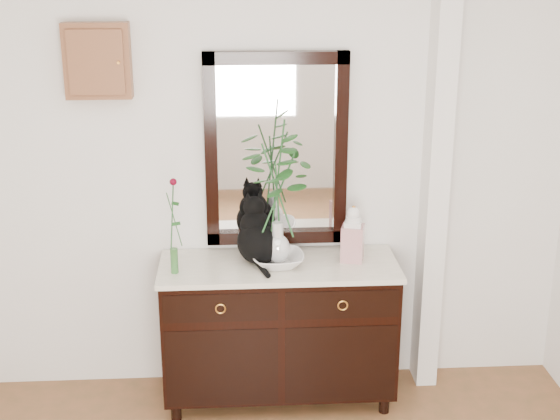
{
  "coord_description": "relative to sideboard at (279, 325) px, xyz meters",
  "views": [
    {
      "loc": [
        -0.14,
        -2.27,
        2.51
      ],
      "look_at": [
        0.1,
        1.63,
        1.2
      ],
      "focal_mm": 50.0,
      "sensor_mm": 36.0,
      "label": 1
    }
  ],
  "objects": [
    {
      "name": "lotus_bowl",
      "position": [
        -0.01,
        -0.03,
        0.41
      ],
      "size": [
        0.31,
        0.31,
        0.07
      ],
      "primitive_type": "imported",
      "rotation": [
        0.0,
        0.0,
        0.06
      ],
      "color": "white",
      "rests_on": "sideboard"
    },
    {
      "name": "vase_branches",
      "position": [
        -0.01,
        -0.03,
        0.81
      ],
      "size": [
        0.4,
        0.4,
        0.82
      ],
      "primitive_type": null,
      "rotation": [
        0.0,
        0.0,
        0.01
      ],
      "color": "silver",
      "rests_on": "lotus_bowl"
    },
    {
      "name": "cat",
      "position": [
        -0.11,
        0.04,
        0.56
      ],
      "size": [
        0.34,
        0.38,
        0.37
      ],
      "primitive_type": null,
      "rotation": [
        0.0,
        0.0,
        0.27
      ],
      "color": "black",
      "rests_on": "sideboard"
    },
    {
      "name": "key_cabinet",
      "position": [
        -0.95,
        0.21,
        1.48
      ],
      "size": [
        0.35,
        0.1,
        0.4
      ],
      "primitive_type": "cube",
      "color": "brown",
      "rests_on": "wall_back"
    },
    {
      "name": "bud_vase_rose",
      "position": [
        -0.57,
        -0.09,
        0.65
      ],
      "size": [
        0.07,
        0.07,
        0.54
      ],
      "primitive_type": null,
      "rotation": [
        0.0,
        0.0,
        -0.03
      ],
      "color": "#367032",
      "rests_on": "sideboard"
    },
    {
      "name": "wall_back",
      "position": [
        -0.1,
        0.25,
        0.88
      ],
      "size": [
        3.6,
        0.04,
        2.7
      ],
      "primitive_type": "cube",
      "color": "white",
      "rests_on": "ground"
    },
    {
      "name": "pilaster",
      "position": [
        0.9,
        0.17,
        0.88
      ],
      "size": [
        0.12,
        0.2,
        2.7
      ],
      "primitive_type": "cube",
      "color": "white",
      "rests_on": "ground"
    },
    {
      "name": "wall_mirror",
      "position": [
        -0.0,
        0.24,
        0.97
      ],
      "size": [
        0.8,
        0.06,
        1.1
      ],
      "color": "black",
      "rests_on": "wall_back"
    },
    {
      "name": "sideboard",
      "position": [
        0.0,
        0.0,
        0.0
      ],
      "size": [
        1.33,
        0.52,
        0.82
      ],
      "color": "black",
      "rests_on": "ground"
    },
    {
      "name": "ginger_jar",
      "position": [
        0.42,
        0.03,
        0.54
      ],
      "size": [
        0.15,
        0.15,
        0.33
      ],
      "primitive_type": null,
      "rotation": [
        0.0,
        0.0,
        -0.27
      ],
      "color": "white",
      "rests_on": "sideboard"
    }
  ]
}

